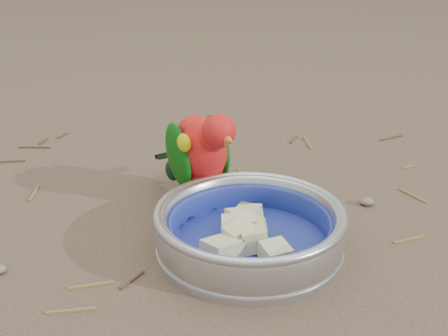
{
  "coord_description": "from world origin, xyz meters",
  "views": [
    {
      "loc": [
        -0.08,
        -0.68,
        0.42
      ],
      "look_at": [
        -0.06,
        0.1,
        0.08
      ],
      "focal_mm": 50.0,
      "sensor_mm": 36.0,
      "label": 1
    }
  ],
  "objects": [
    {
      "name": "food_bowl",
      "position": [
        -0.03,
        0.01,
        0.01
      ],
      "size": [
        0.24,
        0.24,
        0.02
      ],
      "primitive_type": "cylinder",
      "color": "#B2B2BA",
      "rests_on": "ground"
    },
    {
      "name": "ground_debris",
      "position": [
        -0.01,
        0.04,
        0.0
      ],
      "size": [
        0.9,
        0.8,
        0.01
      ],
      "primitive_type": null,
      "color": "olive",
      "rests_on": "ground"
    },
    {
      "name": "lory_parrot",
      "position": [
        -0.09,
        0.15,
        0.07
      ],
      "size": [
        0.17,
        0.2,
        0.15
      ],
      "primitive_type": null,
      "rotation": [
        0.0,
        0.0,
        -2.6
      ],
      "color": "red",
      "rests_on": "ground"
    },
    {
      "name": "fruit_wedges",
      "position": [
        -0.03,
        0.01,
        0.03
      ],
      "size": [
        0.14,
        0.14,
        0.03
      ],
      "primitive_type": null,
      "color": "beige",
      "rests_on": "food_bowl"
    },
    {
      "name": "ground",
      "position": [
        0.0,
        0.0,
        0.0
      ],
      "size": [
        60.0,
        60.0,
        0.0
      ],
      "primitive_type": "plane",
      "color": "brown"
    },
    {
      "name": "bowl_wall",
      "position": [
        -0.03,
        0.01,
        0.04
      ],
      "size": [
        0.24,
        0.24,
        0.04
      ],
      "primitive_type": null,
      "color": "#B2B2BA",
      "rests_on": "food_bowl"
    }
  ]
}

